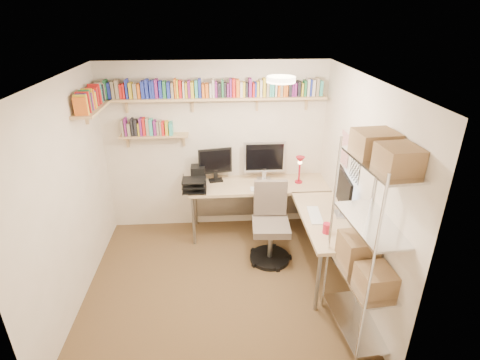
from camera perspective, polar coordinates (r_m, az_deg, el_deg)
name	(u,v)px	position (r m, az deg, el deg)	size (l,w,h in m)	color
ground	(219,284)	(4.84, -3.22, -15.56)	(3.20, 3.20, 0.00)	#4F3922
room_shell	(216,170)	(4.02, -3.68, 1.53)	(3.24, 3.04, 2.52)	beige
wall_shelves	(181,99)	(5.13, -8.96, 12.10)	(3.12, 1.09, 0.80)	tan
corner_desk	(267,192)	(5.21, 4.15, -1.87)	(2.16, 2.06, 1.40)	beige
office_chair	(270,228)	(5.04, 4.64, -7.35)	(0.57, 0.58, 1.08)	black
wire_rack	(371,227)	(3.67, 19.33, -6.71)	(0.51, 0.92, 2.16)	silver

